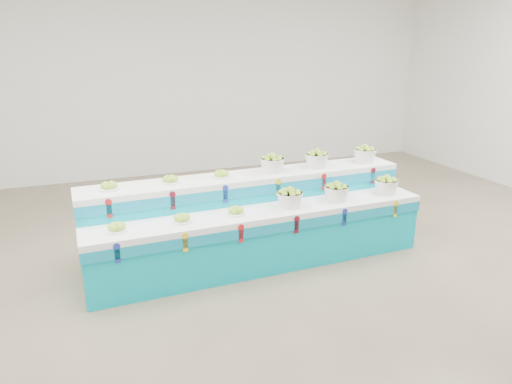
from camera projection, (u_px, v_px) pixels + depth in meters
ground at (317, 273)px, 5.45m from camera, size 10.00×10.00×0.00m
back_wall at (204, 73)px, 9.29m from camera, size 10.00×0.00×10.00m
display_stand at (256, 220)px, 5.67m from camera, size 4.14×1.17×1.02m
plate_lower_left at (117, 227)px, 4.76m from camera, size 0.22×0.22×0.10m
plate_lower_mid at (182, 218)px, 5.01m from camera, size 0.22×0.22×0.10m
plate_lower_right at (236, 210)px, 5.24m from camera, size 0.22×0.22×0.10m
basket_lower_left at (290, 198)px, 5.46m from camera, size 0.32×0.32×0.23m
basket_lower_mid at (336, 192)px, 5.69m from camera, size 0.32×0.32×0.23m
basket_lower_right at (386, 185)px, 5.96m from camera, size 0.32×0.32×0.23m
plate_upper_left at (109, 186)px, 5.12m from camera, size 0.22×0.22×0.10m
plate_upper_mid at (170, 179)px, 5.37m from camera, size 0.22×0.22×0.10m
plate_upper_right at (221, 174)px, 5.59m from camera, size 0.22×0.22×0.10m
basket_upper_left at (272, 163)px, 5.82m from camera, size 0.32×0.32×0.23m
basket_upper_mid at (317, 159)px, 6.05m from camera, size 0.32×0.32×0.23m
basket_upper_right at (365, 154)px, 6.32m from camera, size 0.32×0.32×0.23m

